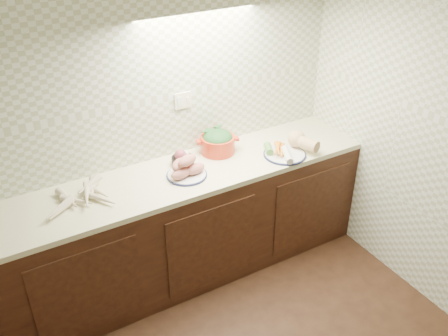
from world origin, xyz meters
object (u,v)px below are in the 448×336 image
onion_bowl (182,159)px  sweet_potato_plate (186,168)px  parsnip_pile (74,197)px  dutch_oven (218,142)px  veg_plate (290,146)px

onion_bowl → sweet_potato_plate: bearing=-107.2°
parsnip_pile → onion_bowl: onion_bowl is taller
dutch_oven → sweet_potato_plate: bearing=-133.8°
veg_plate → dutch_oven: bearing=150.2°
dutch_oven → parsnip_pile: bearing=-155.2°
sweet_potato_plate → onion_bowl: size_ratio=1.77×
parsnip_pile → sweet_potato_plate: 0.77m
onion_bowl → veg_plate: (0.79, -0.24, 0.01)m
sweet_potato_plate → veg_plate: sweet_potato_plate is taller
parsnip_pile → sweet_potato_plate: sweet_potato_plate is taller
onion_bowl → veg_plate: size_ratio=0.41×
parsnip_pile → dutch_oven: 1.14m
dutch_oven → veg_plate: dutch_oven is taller
dutch_oven → veg_plate: bearing=-10.6°
sweet_potato_plate → veg_plate: (0.84, -0.09, -0.01)m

